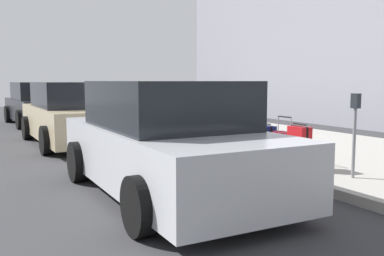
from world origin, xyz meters
The scene contains 17 objects.
ground_plane centered at (0.00, 0.00, 0.00)m, with size 40.00×40.00×0.00m, color #333335.
sidewalk_curb centered at (0.00, -2.50, 0.07)m, with size 18.00×5.00×0.14m, color #9E9B93.
suitcase_red_0 centered at (-3.35, -0.46, 0.50)m, with size 0.39×0.23×0.77m.
suitcase_maroon_1 centered at (-2.85, -0.58, 0.42)m, with size 0.40×0.21×0.85m.
suitcase_navy_2 centered at (-2.29, -0.55, 0.45)m, with size 0.49×0.25×0.69m.
suitcase_teal_3 centered at (-1.72, -0.46, 0.49)m, with size 0.45×0.24×0.76m.
suitcase_silver_4 centered at (-1.21, -0.52, 0.51)m, with size 0.36×0.25×1.02m.
suitcase_olive_5 centered at (-0.71, -0.59, 0.50)m, with size 0.42×0.25×0.78m.
suitcase_black_6 centered at (-0.19, -0.59, 0.42)m, with size 0.42×0.23×0.80m.
suitcase_red_7 centered at (0.35, -0.45, 0.44)m, with size 0.43×0.19×0.80m.
suitcase_maroon_8 centered at (0.87, -0.53, 0.47)m, with size 0.42×0.26×0.89m.
fire_hydrant centered at (1.63, -0.51, 0.57)m, with size 0.39×0.21×0.82m.
bollard_post centered at (2.14, -0.36, 0.60)m, with size 0.17×0.17×0.92m, color brown.
parking_meter centered at (-4.20, -0.76, 0.97)m, with size 0.12×0.09×1.27m.
parked_car_silver_0 centered at (-3.24, 1.88, 0.75)m, with size 4.41×2.12×1.59m.
parked_car_beige_1 centered at (2.28, 1.88, 0.73)m, with size 4.50×2.11×1.56m.
parked_car_charcoal_2 centered at (7.77, 1.88, 0.72)m, with size 4.44×2.08×1.54m.
Camera 1 is at (-8.59, 4.39, 1.60)m, focal length 39.93 mm.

